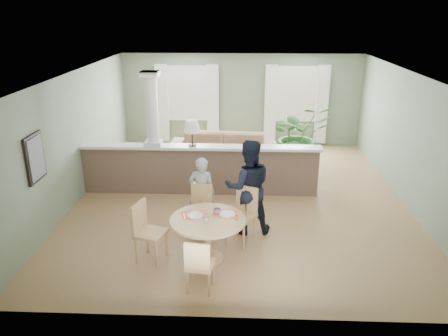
{
  "coord_description": "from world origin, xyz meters",
  "views": [
    {
      "loc": [
        0.01,
        -8.83,
        3.94
      ],
      "look_at": [
        -0.31,
        -1.0,
        1.05
      ],
      "focal_mm": 35.0,
      "sensor_mm": 36.0,
      "label": 1
    }
  ],
  "objects_px": {
    "chair_near": "(199,264)",
    "child_person": "(202,193)",
    "chair_far_boy": "(200,207)",
    "man_person": "(248,187)",
    "dining_table": "(208,227)",
    "houseplant": "(299,135)",
    "sofa": "(222,151)",
    "chair_far_man": "(243,212)",
    "chair_side": "(146,229)"
  },
  "relations": [
    {
      "from": "chair_far_man",
      "to": "chair_near",
      "type": "xyz_separation_m",
      "value": [
        -0.63,
        -1.58,
        -0.08
      ]
    },
    {
      "from": "chair_far_boy",
      "to": "chair_far_man",
      "type": "relative_size",
      "value": 0.92
    },
    {
      "from": "chair_far_boy",
      "to": "child_person",
      "type": "distance_m",
      "value": 0.29
    },
    {
      "from": "houseplant",
      "to": "chair_near",
      "type": "xyz_separation_m",
      "value": [
        -2.07,
        -5.59,
        -0.34
      ]
    },
    {
      "from": "houseplant",
      "to": "chair_far_boy",
      "type": "distance_m",
      "value": 4.37
    },
    {
      "from": "sofa",
      "to": "chair_far_man",
      "type": "bearing_deg",
      "value": -77.24
    },
    {
      "from": "houseplant",
      "to": "man_person",
      "type": "relative_size",
      "value": 0.92
    },
    {
      "from": "chair_far_man",
      "to": "dining_table",
      "type": "bearing_deg",
      "value": -98.11
    },
    {
      "from": "chair_far_boy",
      "to": "man_person",
      "type": "bearing_deg",
      "value": 15.08
    },
    {
      "from": "dining_table",
      "to": "houseplant",
      "type": "bearing_deg",
      "value": 66.75
    },
    {
      "from": "chair_far_man",
      "to": "chair_near",
      "type": "distance_m",
      "value": 1.7
    },
    {
      "from": "dining_table",
      "to": "child_person",
      "type": "height_order",
      "value": "child_person"
    },
    {
      "from": "houseplant",
      "to": "chair_far_man",
      "type": "height_order",
      "value": "houseplant"
    },
    {
      "from": "chair_side",
      "to": "sofa",
      "type": "bearing_deg",
      "value": 5.31
    },
    {
      "from": "chair_far_man",
      "to": "chair_side",
      "type": "relative_size",
      "value": 1.0
    },
    {
      "from": "houseplant",
      "to": "dining_table",
      "type": "distance_m",
      "value": 5.1
    },
    {
      "from": "houseplant",
      "to": "chair_far_boy",
      "type": "height_order",
      "value": "houseplant"
    },
    {
      "from": "chair_side",
      "to": "child_person",
      "type": "relative_size",
      "value": 0.72
    },
    {
      "from": "chair_far_boy",
      "to": "child_person",
      "type": "xyz_separation_m",
      "value": [
        0.01,
        0.23,
        0.18
      ]
    },
    {
      "from": "sofa",
      "to": "dining_table",
      "type": "height_order",
      "value": "dining_table"
    },
    {
      "from": "child_person",
      "to": "man_person",
      "type": "xyz_separation_m",
      "value": [
        0.86,
        -0.16,
        0.19
      ]
    },
    {
      "from": "sofa",
      "to": "chair_near",
      "type": "bearing_deg",
      "value": -86.11
    },
    {
      "from": "sofa",
      "to": "chair_side",
      "type": "height_order",
      "value": "chair_side"
    },
    {
      "from": "dining_table",
      "to": "chair_far_boy",
      "type": "xyz_separation_m",
      "value": [
        -0.22,
        0.94,
        -0.08
      ]
    },
    {
      "from": "houseplant",
      "to": "chair_far_boy",
      "type": "bearing_deg",
      "value": -120.72
    },
    {
      "from": "chair_side",
      "to": "houseplant",
      "type": "bearing_deg",
      "value": -14.83
    },
    {
      "from": "chair_far_boy",
      "to": "man_person",
      "type": "distance_m",
      "value": 0.95
    },
    {
      "from": "chair_far_man",
      "to": "child_person",
      "type": "xyz_separation_m",
      "value": [
        -0.77,
        0.49,
        0.14
      ]
    },
    {
      "from": "dining_table",
      "to": "man_person",
      "type": "xyz_separation_m",
      "value": [
        0.66,
        1.01,
        0.29
      ]
    },
    {
      "from": "child_person",
      "to": "houseplant",
      "type": "bearing_deg",
      "value": -112.73
    },
    {
      "from": "man_person",
      "to": "houseplant",
      "type": "bearing_deg",
      "value": -116.02
    },
    {
      "from": "child_person",
      "to": "sofa",
      "type": "bearing_deg",
      "value": -84.21
    },
    {
      "from": "chair_far_man",
      "to": "child_person",
      "type": "height_order",
      "value": "child_person"
    },
    {
      "from": "chair_far_man",
      "to": "chair_side",
      "type": "bearing_deg",
      "value": -123.75
    },
    {
      "from": "chair_far_boy",
      "to": "chair_near",
      "type": "xyz_separation_m",
      "value": [
        0.15,
        -1.84,
        -0.03
      ]
    },
    {
      "from": "dining_table",
      "to": "chair_far_boy",
      "type": "relative_size",
      "value": 1.33
    },
    {
      "from": "sofa",
      "to": "houseplant",
      "type": "relative_size",
      "value": 1.71
    },
    {
      "from": "sofa",
      "to": "chair_far_man",
      "type": "distance_m",
      "value": 3.95
    },
    {
      "from": "sofa",
      "to": "man_person",
      "type": "height_order",
      "value": "man_person"
    },
    {
      "from": "chair_near",
      "to": "child_person",
      "type": "bearing_deg",
      "value": -77.99
    },
    {
      "from": "child_person",
      "to": "chair_far_man",
      "type": "bearing_deg",
      "value": 157.06
    },
    {
      "from": "chair_far_boy",
      "to": "chair_side",
      "type": "height_order",
      "value": "chair_side"
    },
    {
      "from": "sofa",
      "to": "child_person",
      "type": "distance_m",
      "value": 3.43
    },
    {
      "from": "child_person",
      "to": "man_person",
      "type": "bearing_deg",
      "value": 179.17
    },
    {
      "from": "chair_far_boy",
      "to": "child_person",
      "type": "height_order",
      "value": "child_person"
    },
    {
      "from": "houseplant",
      "to": "man_person",
      "type": "distance_m",
      "value": 3.92
    },
    {
      "from": "chair_near",
      "to": "man_person",
      "type": "xyz_separation_m",
      "value": [
        0.72,
        1.91,
        0.41
      ]
    },
    {
      "from": "dining_table",
      "to": "chair_near",
      "type": "bearing_deg",
      "value": -93.87
    },
    {
      "from": "sofa",
      "to": "chair_far_boy",
      "type": "distance_m",
      "value": 3.65
    },
    {
      "from": "child_person",
      "to": "chair_near",
      "type": "bearing_deg",
      "value": 103.33
    }
  ]
}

